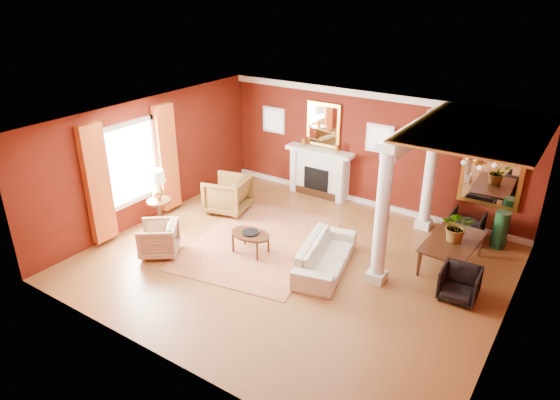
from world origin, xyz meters
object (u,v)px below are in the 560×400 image
Objects in this scene: sofa at (326,251)px; side_table at (158,189)px; armchair_stripe at (158,238)px; armchair_leopard at (228,193)px; dining_table at (454,246)px; coffee_table at (250,235)px.

side_table is at bearing 83.27° from sofa.
armchair_leopard is at bearing 146.69° from armchair_stripe.
dining_table is (5.42, 0.47, -0.04)m from armchair_leopard.
armchair_leopard is at bearing 141.79° from coffee_table.
sofa reaches higher than coffee_table.
sofa is at bearing 77.72° from armchair_stripe.
coffee_table is (1.71, -1.35, -0.08)m from armchair_leopard.
dining_table reaches higher than coffee_table.
dining_table reaches higher than sofa.
sofa is 2.57m from dining_table.
side_table is 6.56m from dining_table.
dining_table is at bearing 82.53° from armchair_stripe.
dining_table is (6.25, 1.97, -0.46)m from side_table.
coffee_table is 0.65× the size of side_table.
armchair_stripe is 1.93m from coffee_table.
coffee_table is 2.59m from side_table.
armchair_stripe is 1.47m from side_table.
coffee_table is at bearing 38.56° from armchair_leopard.
armchair_leopard is 0.72× the size of side_table.
sofa is 3.49m from armchair_leopard.
sofa is at bearing 128.49° from dining_table.
dining_table is at bearing 81.76° from armchair_leopard.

